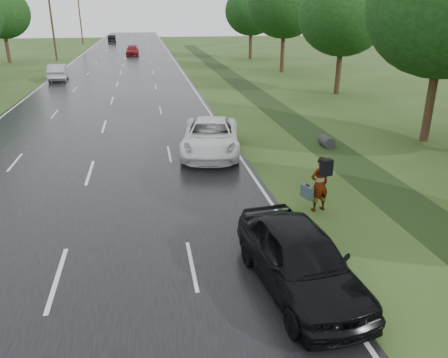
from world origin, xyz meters
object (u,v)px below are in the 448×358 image
at_px(pedestrian, 319,183).
at_px(white_pickup, 211,137).
at_px(silver_sedan, 58,72).
at_px(dark_sedan, 300,258).

bearing_deg(pedestrian, white_pickup, -82.95).
relative_size(white_pickup, silver_sedan, 1.23).
height_order(white_pickup, silver_sedan, white_pickup).
bearing_deg(dark_sedan, pedestrian, 56.92).
height_order(pedestrian, dark_sedan, pedestrian).
bearing_deg(silver_sedan, pedestrian, 108.75).
xyz_separation_m(pedestrian, white_pickup, (-2.68, 7.04, -0.17)).
bearing_deg(silver_sedan, white_pickup, 109.30).
relative_size(dark_sedan, silver_sedan, 1.05).
relative_size(pedestrian, white_pickup, 0.34).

